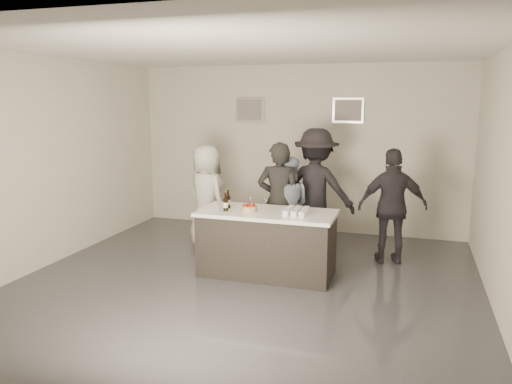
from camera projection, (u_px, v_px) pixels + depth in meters
floor at (245, 285)px, 6.56m from camera, size 6.00×6.00×0.00m
ceiling at (243, 49)px, 6.00m from camera, size 6.00×6.00×0.00m
wall_back at (297, 149)px, 9.09m from camera, size 6.00×0.04×3.00m
wall_front at (104, 232)px, 3.47m from camera, size 6.00×0.04×3.00m
wall_left at (47, 163)px, 7.17m from camera, size 0.04×6.00×3.00m
wall_right at (506, 184)px, 5.39m from camera, size 0.04×6.00×3.00m
picture_left at (250, 110)px, 9.20m from camera, size 0.54×0.04×0.44m
picture_right at (348, 110)px, 8.66m from camera, size 0.54×0.04×0.44m
bar_counter at (267, 243)px, 6.86m from camera, size 1.86×0.86×0.90m
cake at (249, 209)px, 6.75m from camera, size 0.21×0.21×0.07m
beer_bottle_a at (228, 199)px, 6.95m from camera, size 0.07×0.07×0.26m
beer_bottle_b at (226, 202)px, 6.76m from camera, size 0.07×0.07×0.26m
tumbler_cluster at (296, 211)px, 6.60m from camera, size 0.30×0.40×0.08m
candles at (239, 215)px, 6.54m from camera, size 0.24×0.08×0.01m
person_main_black at (279, 201)px, 7.45m from camera, size 0.71×0.52×1.78m
person_main_blue at (286, 207)px, 7.62m from camera, size 0.86×0.72×1.56m
person_guest_left at (207, 196)px, 8.12m from camera, size 0.98×0.88×1.67m
person_guest_right at (393, 206)px, 7.29m from camera, size 1.07×0.65×1.71m
person_guest_back at (316, 189)px, 7.97m from camera, size 1.31×0.82×1.95m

